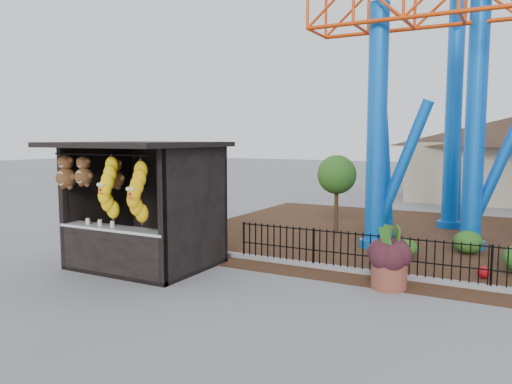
% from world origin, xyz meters
% --- Properties ---
extents(ground, '(120.00, 120.00, 0.00)m').
position_xyz_m(ground, '(0.00, 0.00, 0.00)').
color(ground, slate).
rests_on(ground, ground).
extents(mulch_bed, '(18.00, 12.00, 0.02)m').
position_xyz_m(mulch_bed, '(4.00, 8.00, 0.01)').
color(mulch_bed, '#331E11').
rests_on(mulch_bed, ground).
extents(curb, '(18.00, 0.18, 0.12)m').
position_xyz_m(curb, '(4.00, 3.00, 0.06)').
color(curb, gray).
rests_on(curb, ground).
extents(prize_booth, '(3.50, 3.40, 3.12)m').
position_xyz_m(prize_booth, '(-3.01, 0.90, 1.53)').
color(prize_booth, black).
rests_on(prize_booth, ground).
extents(picket_fence, '(12.20, 0.06, 1.00)m').
position_xyz_m(picket_fence, '(4.90, 3.00, 0.50)').
color(picket_fence, black).
rests_on(picket_fence, ground).
extents(terracotta_planter, '(0.87, 0.87, 0.64)m').
position_xyz_m(terracotta_planter, '(2.86, 2.17, 0.32)').
color(terracotta_planter, brown).
rests_on(terracotta_planter, ground).
extents(planter_foliage, '(0.70, 0.70, 0.64)m').
position_xyz_m(planter_foliage, '(2.86, 2.17, 0.96)').
color(planter_foliage, black).
rests_on(planter_foliage, terracotta_planter).
extents(potted_plant, '(0.90, 0.81, 0.87)m').
position_xyz_m(potted_plant, '(2.63, 2.70, 0.44)').
color(potted_plant, '#225418').
rests_on(potted_plant, ground).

